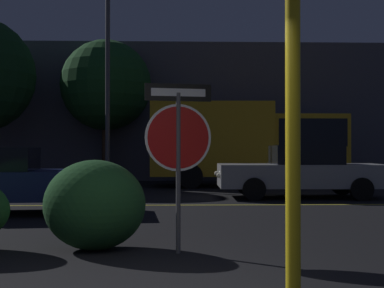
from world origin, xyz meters
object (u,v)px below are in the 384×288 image
at_px(yellow_pole_right, 293,130).
at_px(hedge_bush_2, 95,205).
at_px(tree_1, 106,86).
at_px(passing_car_3, 301,172).
at_px(delivery_truck, 249,141).
at_px(stop_sign, 178,136).
at_px(street_lamp, 108,18).

distance_m(yellow_pole_right, hedge_bush_2, 3.28).
bearing_deg(yellow_pole_right, tree_1, 102.90).
distance_m(passing_car_3, delivery_truck, 4.75).
bearing_deg(hedge_bush_2, delivery_truck, 72.93).
xyz_separation_m(yellow_pole_right, delivery_truck, (1.58, 14.40, 0.13)).
bearing_deg(hedge_bush_2, passing_car_3, 58.82).
xyz_separation_m(yellow_pole_right, hedge_bush_2, (-2.12, 2.34, -0.90)).
relative_size(yellow_pole_right, hedge_bush_2, 2.24).
xyz_separation_m(hedge_bush_2, tree_1, (-1.76, 14.58, 3.32)).
bearing_deg(stop_sign, tree_1, 90.48).
bearing_deg(tree_1, passing_car_3, -48.59).
bearing_deg(yellow_pole_right, stop_sign, 115.93).
bearing_deg(street_lamp, stop_sign, -78.44).
distance_m(stop_sign, passing_car_3, 8.47).
bearing_deg(stop_sign, delivery_truck, 67.63).
distance_m(hedge_bush_2, delivery_truck, 12.66).
xyz_separation_m(passing_car_3, tree_1, (-6.28, 7.12, 3.19)).
relative_size(stop_sign, street_lamp, 0.25).
height_order(hedge_bush_2, delivery_truck, delivery_truck).
distance_m(hedge_bush_2, tree_1, 15.06).
bearing_deg(yellow_pole_right, delivery_truck, 83.72).
relative_size(stop_sign, passing_car_3, 0.47).
relative_size(yellow_pole_right, tree_1, 0.52).
bearing_deg(delivery_truck, tree_1, -114.33).
distance_m(stop_sign, hedge_bush_2, 1.44).
relative_size(yellow_pole_right, delivery_truck, 0.44).
xyz_separation_m(yellow_pole_right, street_lamp, (-3.41, 13.78, 4.37)).
distance_m(yellow_pole_right, street_lamp, 14.85).
height_order(passing_car_3, street_lamp, street_lamp).
bearing_deg(stop_sign, street_lamp, 91.13).
relative_size(passing_car_3, delivery_truck, 0.67).
height_order(passing_car_3, delivery_truck, delivery_truck).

